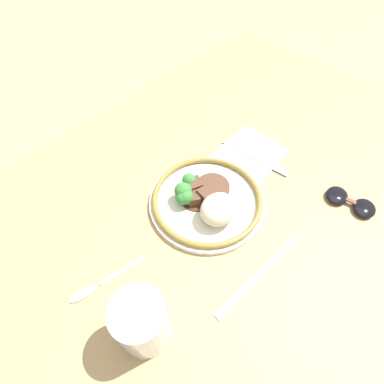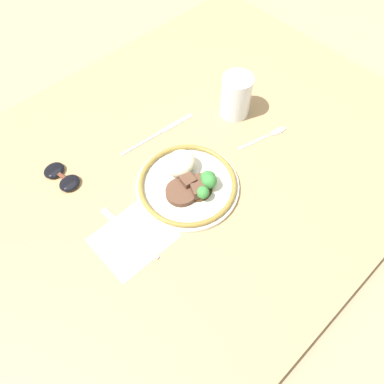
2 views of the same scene
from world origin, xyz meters
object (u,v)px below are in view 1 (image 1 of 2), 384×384
at_px(fork, 260,160).
at_px(spoon, 93,288).
at_px(sunglasses, 350,202).
at_px(plate, 206,200).
at_px(knife, 257,278).
at_px(juice_glass, 142,324).

xyz_separation_m(fork, spoon, (0.46, -0.05, -0.00)).
xyz_separation_m(fork, sunglasses, (-0.02, 0.21, 0.00)).
height_order(plate, knife, plate).
bearing_deg(plate, fork, 175.84).
distance_m(juice_glass, sunglasses, 0.49).
bearing_deg(sunglasses, plate, -53.91).
xyz_separation_m(plate, fork, (-0.19, 0.01, -0.01)).
distance_m(plate, sunglasses, 0.31).
relative_size(plate, sunglasses, 2.26).
height_order(plate, fork, plate).
bearing_deg(fork, spoon, -100.80).
bearing_deg(juice_glass, fork, -169.89).
xyz_separation_m(plate, juice_glass, (0.26, 0.09, 0.04)).
relative_size(fork, spoon, 1.19).
xyz_separation_m(plate, sunglasses, (-0.21, 0.23, -0.01)).
relative_size(plate, spoon, 1.64).
relative_size(plate, fork, 1.39).
relative_size(plate, knife, 1.08).
bearing_deg(fork, knife, -61.81).
bearing_deg(sunglasses, knife, -17.83).
bearing_deg(plate, juice_glass, 19.82).
distance_m(fork, spoon, 0.46).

